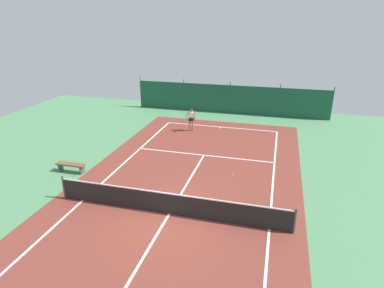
{
  "coord_description": "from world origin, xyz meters",
  "views": [
    {
      "loc": [
        3.95,
        -10.98,
        7.74
      ],
      "look_at": [
        -0.57,
        5.8,
        0.9
      ],
      "focal_mm": 30.42,
      "sensor_mm": 36.0,
      "label": 1
    }
  ],
  "objects_px": {
    "tennis_player": "(191,118)",
    "tennis_ball_midcourt": "(166,126)",
    "tennis_ball_near_player": "(232,175)",
    "tennis_net": "(169,203)",
    "courtside_bench": "(71,166)"
  },
  "relations": [
    {
      "from": "tennis_player",
      "to": "tennis_ball_midcourt",
      "type": "bearing_deg",
      "value": -27.92
    },
    {
      "from": "tennis_ball_midcourt",
      "to": "tennis_ball_near_player",
      "type": "bearing_deg",
      "value": -48.09
    },
    {
      "from": "tennis_net",
      "to": "courtside_bench",
      "type": "xyz_separation_m",
      "value": [
        -6.31,
        2.4,
        -0.14
      ]
    },
    {
      "from": "tennis_net",
      "to": "tennis_ball_midcourt",
      "type": "height_order",
      "value": "tennis_net"
    },
    {
      "from": "tennis_ball_midcourt",
      "to": "courtside_bench",
      "type": "height_order",
      "value": "courtside_bench"
    },
    {
      "from": "tennis_ball_midcourt",
      "to": "tennis_net",
      "type": "bearing_deg",
      "value": -70.04
    },
    {
      "from": "tennis_net",
      "to": "tennis_player",
      "type": "relative_size",
      "value": 6.17
    },
    {
      "from": "courtside_bench",
      "to": "tennis_player",
      "type": "bearing_deg",
      "value": 61.58
    },
    {
      "from": "courtside_bench",
      "to": "tennis_ball_near_player",
      "type": "bearing_deg",
      "value": 12.5
    },
    {
      "from": "tennis_ball_near_player",
      "to": "courtside_bench",
      "type": "bearing_deg",
      "value": -167.5
    },
    {
      "from": "tennis_ball_near_player",
      "to": "tennis_ball_midcourt",
      "type": "xyz_separation_m",
      "value": [
        -6.01,
        6.69,
        0.0
      ]
    },
    {
      "from": "tennis_player",
      "to": "tennis_ball_midcourt",
      "type": "height_order",
      "value": "tennis_player"
    },
    {
      "from": "tennis_net",
      "to": "courtside_bench",
      "type": "height_order",
      "value": "tennis_net"
    },
    {
      "from": "tennis_ball_near_player",
      "to": "courtside_bench",
      "type": "height_order",
      "value": "courtside_bench"
    },
    {
      "from": "tennis_player",
      "to": "courtside_bench",
      "type": "height_order",
      "value": "tennis_player"
    }
  ]
}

